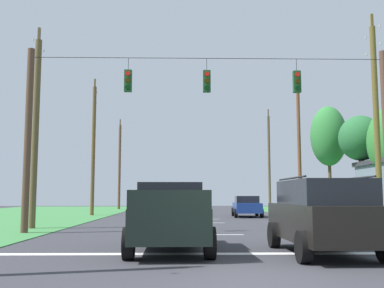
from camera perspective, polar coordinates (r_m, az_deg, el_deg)
The scene contains 20 objects.
ground_plane at distance 8.96m, azimuth 6.98°, elevation -16.48°, with size 120.00×120.00×0.00m, color #333338.
stop_bar_stripe at distance 12.77m, azimuth 4.43°, elevation -13.45°, with size 12.69×0.45×0.01m, color white.
lane_dash_0 at distance 18.72m, azimuth 2.59°, elevation -11.20°, with size 0.15×2.50×0.01m, color white.
lane_dash_1 at distance 26.57m, azimuth 1.43°, elevation -9.78°, with size 0.15×2.50×0.01m, color white.
lane_dash_2 at distance 30.74m, azimuth 1.06°, elevation -9.32°, with size 0.15×2.50×0.01m, color white.
lane_dash_3 at distance 38.15m, azimuth 0.61°, elevation -8.75°, with size 0.15×2.50×0.01m, color white.
lane_dash_4 at distance 43.61m, azimuth 0.37°, elevation -8.45°, with size 0.15×2.50×0.01m, color white.
overhead_signal_span at distance 19.61m, azimuth 2.14°, elevation 1.65°, with size 15.66×0.31×7.88m.
pickup_truck at distance 13.44m, azimuth -2.78°, elevation -8.98°, with size 2.38×5.44×1.95m.
suv_black at distance 12.95m, azimuth 15.93°, elevation -8.43°, with size 2.26×4.82×2.05m.
distant_car_crossing_white at distance 36.31m, azimuth -4.39°, elevation -7.61°, with size 2.07×4.33×1.52m.
distant_car_oncoming at distance 34.02m, azimuth 6.82°, elevation -7.67°, with size 2.17×4.37×1.52m.
utility_pole_mid_right at distance 24.53m, azimuth 21.95°, elevation 2.94°, with size 0.28×1.79×10.76m.
utility_pole_far_right at distance 38.21m, azimuth 13.18°, elevation -0.17°, with size 0.29×1.77×11.51m.
utility_pole_near_left at distance 51.82m, azimuth 9.57°, elevation -2.04°, with size 0.28×1.98×11.23m.
utility_pole_far_left at distance 23.30m, azimuth -18.89°, elevation 1.73°, with size 0.31×1.72×9.80m.
utility_pole_distant_right at distance 37.17m, azimuth -12.17°, elevation -0.33°, with size 0.29×1.75×10.91m.
utility_pole_distant_left at distance 52.57m, azimuth -9.01°, elevation -2.64°, with size 0.29×1.81×10.23m.
tree_roadside_far_right at distance 37.30m, azimuth 16.63°, elevation 0.92°, with size 2.79×2.79×8.52m.
tree_roadside_left at distance 34.47m, azimuth 20.23°, elevation 0.58°, with size 3.04×3.04×7.19m.
Camera 1 is at (-1.24, -8.74, 1.58)m, focal length 42.87 mm.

